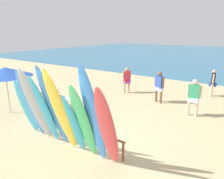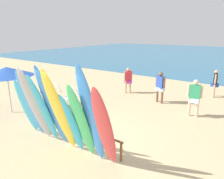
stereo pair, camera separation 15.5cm
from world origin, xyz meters
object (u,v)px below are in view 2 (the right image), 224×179
object	(u,v)px
beachgoer_by_water	(215,82)
beach_umbrella	(7,71)
surfboard_teal_3	(43,110)
beachgoer_strolling	(128,78)
beach_chair_red	(43,100)
beach_chair_striped	(55,91)
surfboard_blue_4	(52,108)
surfboard_rack	(73,128)
beachgoer_midbeach	(195,96)
surfboard_red_9	(105,129)
surfboard_blue_1	(30,104)
surfboard_teal_0	(26,107)
surfboard_green_7	(81,123)
surfboard_teal_6	(72,124)
surfboard_yellow_5	(59,112)
surfboard_grey_2	(35,105)
beachgoer_photographing	(160,85)
surfboard_blue_8	(91,117)
beach_chair_blue	(73,95)

from	to	relation	value
beachgoer_by_water	beach_umbrella	size ratio (longest dim) A/B	0.68
surfboard_teal_3	beachgoer_strolling	xyz separation A→B (m)	(-0.89, 6.50, -0.31)
beachgoer_by_water	beach_chair_red	distance (m)	8.91
beach_chair_striped	beachgoer_by_water	bearing A→B (deg)	51.88
surfboard_blue_4	surfboard_rack	bearing A→B (deg)	72.61
beach_chair_striped	beachgoer_midbeach	bearing A→B (deg)	29.13
beach_chair_red	surfboard_red_9	bearing A→B (deg)	-16.88
surfboard_blue_1	beach_chair_red	world-z (taller)	surfboard_blue_1
surfboard_teal_0	surfboard_green_7	bearing A→B (deg)	-2.88
beach_chair_striped	beach_umbrella	distance (m)	2.82
surfboard_blue_1	surfboard_teal_6	bearing A→B (deg)	0.50
surfboard_blue_4	surfboard_yellow_5	bearing A→B (deg)	-12.24
beachgoer_strolling	surfboard_green_7	bearing A→B (deg)	-134.50
surfboard_grey_2	beach_chair_striped	size ratio (longest dim) A/B	3.26
surfboard_blue_1	beachgoer_midbeach	distance (m)	6.32
surfboard_rack	beachgoer_photographing	distance (m)	5.34
beachgoer_by_water	surfboard_blue_1	bearing A→B (deg)	-34.63
surfboard_blue_8	beach_chair_red	xyz separation A→B (m)	(-4.56, 1.93, -0.97)
surfboard_blue_4	beach_chair_striped	world-z (taller)	surfboard_blue_4
surfboard_blue_4	beach_umbrella	xyz separation A→B (m)	(-3.92, 0.89, 0.51)
surfboard_rack	surfboard_red_9	size ratio (longest dim) A/B	1.57
surfboard_blue_1	surfboard_red_9	bearing A→B (deg)	-0.62
surfboard_teal_6	beachgoer_photographing	size ratio (longest dim) A/B	1.29
surfboard_teal_3	surfboard_red_9	distance (m)	2.29
surfboard_grey_2	surfboard_teal_6	distance (m)	1.44
surfboard_blue_4	surfboard_blue_8	xyz separation A→B (m)	(1.47, 0.02, 0.08)
surfboard_teal_6	beach_chair_blue	distance (m)	4.58
beach_chair_blue	beach_chair_striped	world-z (taller)	beach_chair_striped
beachgoer_midbeach	surfboard_teal_0	bearing A→B (deg)	39.19
beachgoer_strolling	beach_umbrella	size ratio (longest dim) A/B	0.68
surfboard_teal_0	beach_chair_blue	world-z (taller)	surfboard_teal_0
surfboard_blue_8	beach_umbrella	world-z (taller)	surfboard_blue_8
surfboard_red_9	beachgoer_by_water	bearing A→B (deg)	79.88
surfboard_grey_2	beach_chair_striped	distance (m)	4.74
surfboard_rack	surfboard_blue_4	distance (m)	1.04
surfboard_red_9	beachgoer_photographing	distance (m)	5.93
surfboard_teal_0	beachgoer_strolling	distance (m)	6.37
surfboard_rack	beach_chair_striped	xyz separation A→B (m)	(-4.07, 2.73, -0.07)
surfboard_rack	beachgoer_photographing	world-z (taller)	beachgoer_photographing
surfboard_rack	beach_chair_blue	world-z (taller)	beach_chair_blue
surfboard_red_9	beachgoer_midbeach	size ratio (longest dim) A/B	1.54
surfboard_blue_1	beachgoer_midbeach	bearing A→B (deg)	51.44
surfboard_rack	surfboard_grey_2	bearing A→B (deg)	-142.41
surfboard_blue_8	beachgoer_photographing	size ratio (longest dim) A/B	1.84
beachgoer_midbeach	surfboard_red_9	bearing A→B (deg)	70.18
surfboard_rack	beach_chair_striped	distance (m)	4.90
surfboard_yellow_5	surfboard_teal_6	bearing A→B (deg)	24.62
surfboard_teal_0	surfboard_yellow_5	xyz separation A→B (m)	(1.90, -0.19, 0.30)
beachgoer_photographing	beach_chair_red	size ratio (longest dim) A/B	1.97
beachgoer_midbeach	surfboard_green_7	bearing A→B (deg)	61.97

